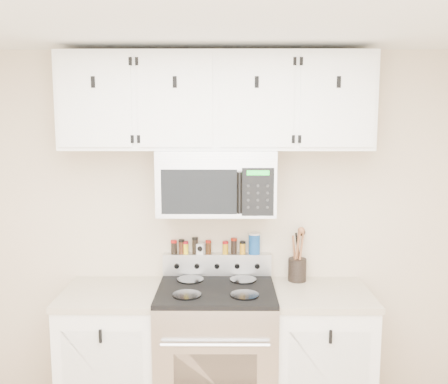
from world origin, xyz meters
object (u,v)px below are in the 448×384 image
Objects in this scene: microwave at (217,182)px; salt_canister at (254,243)px; utensil_crock at (297,268)px; range at (216,354)px.

salt_canister is (0.26, 0.16, -0.46)m from microwave.
microwave is 2.06× the size of utensil_crock.
salt_canister reaches higher than range.
utensil_crock is at bearing -9.54° from salt_canister.
utensil_crock is 0.34m from salt_canister.
microwave reaches higher than range.
salt_canister is (0.26, 0.28, 0.69)m from range.
utensil_crock is 2.49× the size of salt_canister.
utensil_crock is (0.56, 0.11, -0.62)m from microwave.
utensil_crock reaches higher than salt_canister.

